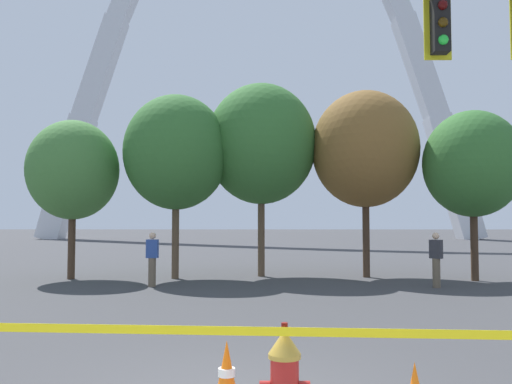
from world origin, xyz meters
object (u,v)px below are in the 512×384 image
traffic_cone_by_hydrant (227,378)px  pedestrian_walking_left (152,259)px  fire_hydrant (285,381)px  pedestrian_standing_center (436,259)px  monument_arch (260,52)px

traffic_cone_by_hydrant → pedestrian_walking_left: size_ratio=0.46×
fire_hydrant → pedestrian_walking_left: 11.30m
pedestrian_standing_center → monument_arch: bearing=97.2°
traffic_cone_by_hydrant → pedestrian_walking_left: bearing=105.6°
pedestrian_walking_left → pedestrian_standing_center: (8.28, -0.13, 0.00)m
fire_hydrant → pedestrian_walking_left: size_ratio=0.62×
traffic_cone_by_hydrant → pedestrian_standing_center: size_ratio=0.46×
pedestrian_walking_left → traffic_cone_by_hydrant: bearing=-74.4°
traffic_cone_by_hydrant → pedestrian_standing_center: pedestrian_standing_center is taller
monument_arch → fire_hydrant: bearing=-89.5°
fire_hydrant → pedestrian_standing_center: size_ratio=0.62×
pedestrian_standing_center → pedestrian_walking_left: bearing=179.1°
fire_hydrant → pedestrian_walking_left: (-3.44, 10.76, 0.35)m
fire_hydrant → monument_arch: bearing=90.5°
fire_hydrant → monument_arch: monument_arch is taller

